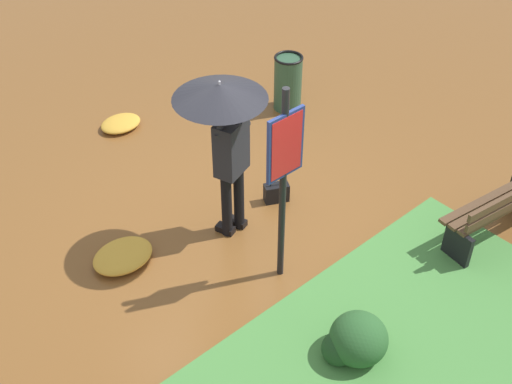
{
  "coord_description": "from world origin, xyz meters",
  "views": [
    {
      "loc": [
        3.65,
        4.5,
        5.28
      ],
      "look_at": [
        0.06,
        0.44,
        0.85
      ],
      "focal_mm": 46.91,
      "sensor_mm": 36.0,
      "label": 1
    }
  ],
  "objects_px": {
    "park_bench": "(497,210)",
    "trash_bin": "(288,82)",
    "handbag": "(276,192)",
    "info_sign_post": "(284,167)",
    "person_with_umbrella": "(225,121)"
  },
  "relations": [
    {
      "from": "handbag",
      "to": "park_bench",
      "type": "xyz_separation_m",
      "value": [
        -1.4,
        2.11,
        0.28
      ]
    },
    {
      "from": "person_with_umbrella",
      "to": "park_bench",
      "type": "xyz_separation_m",
      "value": [
        -2.21,
        2.04,
        -1.15
      ]
    },
    {
      "from": "person_with_umbrella",
      "to": "handbag",
      "type": "xyz_separation_m",
      "value": [
        -0.82,
        -0.07,
        -1.42
      ]
    },
    {
      "from": "info_sign_post",
      "to": "handbag",
      "type": "bearing_deg",
      "value": -130.62
    },
    {
      "from": "info_sign_post",
      "to": "park_bench",
      "type": "bearing_deg",
      "value": 151.8
    },
    {
      "from": "park_bench",
      "to": "trash_bin",
      "type": "relative_size",
      "value": 1.68
    },
    {
      "from": "park_bench",
      "to": "trash_bin",
      "type": "bearing_deg",
      "value": -92.85
    },
    {
      "from": "person_with_umbrella",
      "to": "trash_bin",
      "type": "height_order",
      "value": "person_with_umbrella"
    },
    {
      "from": "info_sign_post",
      "to": "park_bench",
      "type": "relative_size",
      "value": 1.64
    },
    {
      "from": "handbag",
      "to": "trash_bin",
      "type": "xyz_separation_m",
      "value": [
        -1.57,
        -1.46,
        0.29
      ]
    },
    {
      "from": "park_bench",
      "to": "trash_bin",
      "type": "xyz_separation_m",
      "value": [
        -0.18,
        -3.58,
        0.02
      ]
    },
    {
      "from": "trash_bin",
      "to": "park_bench",
      "type": "bearing_deg",
      "value": 87.15
    },
    {
      "from": "handbag",
      "to": "park_bench",
      "type": "relative_size",
      "value": 0.26
    },
    {
      "from": "info_sign_post",
      "to": "park_bench",
      "type": "height_order",
      "value": "info_sign_post"
    },
    {
      "from": "trash_bin",
      "to": "handbag",
      "type": "bearing_deg",
      "value": 42.89
    }
  ]
}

